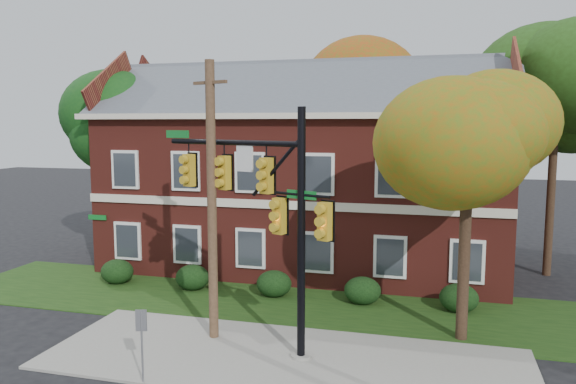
% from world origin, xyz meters
% --- Properties ---
extents(ground, '(120.00, 120.00, 0.00)m').
position_xyz_m(ground, '(0.00, 0.00, 0.00)').
color(ground, black).
rests_on(ground, ground).
extents(sidewalk, '(14.00, 5.00, 0.08)m').
position_xyz_m(sidewalk, '(0.00, 1.00, 0.04)').
color(sidewalk, gray).
rests_on(sidewalk, ground).
extents(grass_strip, '(30.00, 6.00, 0.04)m').
position_xyz_m(grass_strip, '(0.00, 6.00, 0.02)').
color(grass_strip, '#193811').
rests_on(grass_strip, ground).
extents(apartment_building, '(18.80, 8.80, 9.74)m').
position_xyz_m(apartment_building, '(-2.00, 11.95, 4.99)').
color(apartment_building, maroon).
rests_on(apartment_building, ground).
extents(hedge_far_left, '(1.40, 1.26, 1.05)m').
position_xyz_m(hedge_far_left, '(-9.00, 6.70, 0.53)').
color(hedge_far_left, black).
rests_on(hedge_far_left, ground).
extents(hedge_left, '(1.40, 1.26, 1.05)m').
position_xyz_m(hedge_left, '(-5.50, 6.70, 0.53)').
color(hedge_left, black).
rests_on(hedge_left, ground).
extents(hedge_center, '(1.40, 1.26, 1.05)m').
position_xyz_m(hedge_center, '(-2.00, 6.70, 0.53)').
color(hedge_center, black).
rests_on(hedge_center, ground).
extents(hedge_right, '(1.40, 1.26, 1.05)m').
position_xyz_m(hedge_right, '(1.50, 6.70, 0.53)').
color(hedge_right, black).
rests_on(hedge_right, ground).
extents(hedge_far_right, '(1.40, 1.26, 1.05)m').
position_xyz_m(hedge_far_right, '(5.00, 6.70, 0.53)').
color(hedge_far_right, black).
rests_on(hedge_far_right, ground).
extents(tree_near_right, '(4.50, 4.25, 8.58)m').
position_xyz_m(tree_near_right, '(5.22, 3.87, 6.67)').
color(tree_near_right, black).
rests_on(tree_near_right, ground).
extents(tree_left_rear, '(5.40, 5.10, 8.88)m').
position_xyz_m(tree_left_rear, '(-11.73, 10.84, 6.68)').
color(tree_left_rear, black).
rests_on(tree_left_rear, ground).
extents(tree_right_rear, '(6.30, 5.95, 10.62)m').
position_xyz_m(tree_right_rear, '(9.31, 12.81, 8.12)').
color(tree_right_rear, black).
rests_on(tree_right_rear, ground).
extents(tree_far_rear, '(6.84, 6.46, 11.52)m').
position_xyz_m(tree_far_rear, '(-0.66, 19.79, 8.84)').
color(tree_far_rear, black).
rests_on(tree_far_rear, ground).
extents(traffic_signal, '(6.14, 2.54, 7.28)m').
position_xyz_m(traffic_signal, '(-0.75, 1.63, 4.52)').
color(traffic_signal, gray).
rests_on(traffic_signal, ground).
extents(utility_pole, '(1.29, 0.60, 8.72)m').
position_xyz_m(utility_pole, '(-2.59, 2.00, 4.42)').
color(utility_pole, '#453220').
rests_on(utility_pole, ground).
extents(sign_post, '(0.29, 0.12, 2.03)m').
position_xyz_m(sign_post, '(-3.17, -1.43, 1.38)').
color(sign_post, slate).
rests_on(sign_post, ground).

